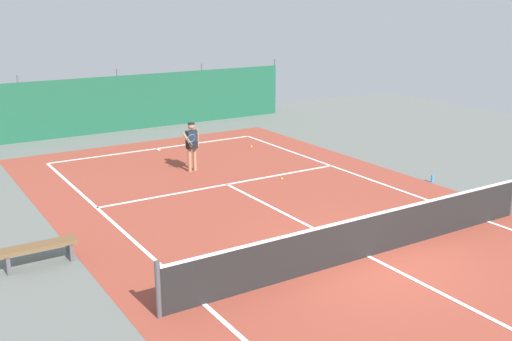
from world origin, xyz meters
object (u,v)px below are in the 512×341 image
at_px(tennis_ball_by_sideline, 252,147).
at_px(water_bottle, 432,179).
at_px(tennis_ball_near_player, 282,179).
at_px(tennis_net, 369,235).
at_px(courtside_bench, 38,250).
at_px(tennis_player, 192,143).
at_px(tennis_ball_midcourt, 384,215).
at_px(parked_car, 146,100).

xyz_separation_m(tennis_ball_by_sideline, water_bottle, (2.36, -6.97, 0.09)).
relative_size(tennis_ball_near_player, water_bottle, 0.28).
xyz_separation_m(tennis_net, courtside_bench, (-6.31, 3.40, -0.14)).
relative_size(tennis_ball_near_player, courtside_bench, 0.04).
xyz_separation_m(tennis_net, tennis_ball_by_sideline, (3.23, 10.17, -0.48)).
relative_size(tennis_player, tennis_ball_near_player, 24.85).
height_order(tennis_ball_midcourt, water_bottle, water_bottle).
bearing_deg(tennis_ball_midcourt, tennis_player, 109.39).
height_order(tennis_ball_near_player, tennis_ball_midcourt, same).
height_order(tennis_player, tennis_ball_near_player, tennis_player).
bearing_deg(tennis_ball_midcourt, courtside_bench, 168.69).
relative_size(tennis_net, tennis_ball_by_sideline, 153.33).
relative_size(courtside_bench, water_bottle, 6.67).
relative_size(tennis_player, courtside_bench, 1.03).
xyz_separation_m(tennis_ball_by_sideline, parked_car, (-0.96, 8.22, 0.81)).
distance_m(tennis_net, courtside_bench, 7.17).
bearing_deg(tennis_ball_midcourt, tennis_net, -140.95).
bearing_deg(tennis_ball_near_player, parked_car, 87.64).
height_order(tennis_net, tennis_ball_midcourt, tennis_net).
bearing_deg(water_bottle, tennis_ball_midcourt, -156.95).
distance_m(tennis_net, water_bottle, 6.45).
distance_m(tennis_ball_near_player, water_bottle, 4.71).
bearing_deg(water_bottle, tennis_ball_by_sideline, 108.71).
relative_size(tennis_ball_near_player, tennis_ball_midcourt, 1.00).
bearing_deg(tennis_ball_near_player, water_bottle, -35.53).
relative_size(parked_car, courtside_bench, 2.72).
bearing_deg(parked_car, tennis_ball_by_sideline, -88.51).
bearing_deg(tennis_ball_midcourt, water_bottle, 23.05).
relative_size(tennis_ball_midcourt, parked_car, 0.02).
relative_size(tennis_net, parked_car, 2.33).
bearing_deg(tennis_net, tennis_player, 91.48).
bearing_deg(tennis_ball_by_sideline, tennis_net, -107.61).
xyz_separation_m(parked_car, courtside_bench, (-8.58, -14.98, -0.46)).
height_order(tennis_net, tennis_player, tennis_player).
bearing_deg(tennis_net, parked_car, 82.98).
distance_m(tennis_ball_midcourt, parked_car, 16.69).
bearing_deg(tennis_ball_near_player, courtside_bench, -162.58).
bearing_deg(tennis_ball_near_player, tennis_ball_by_sideline, 70.80).
bearing_deg(tennis_net, tennis_ball_midcourt, 39.05).
relative_size(tennis_ball_by_sideline, parked_car, 0.02).
bearing_deg(parked_car, water_bottle, -82.85).
xyz_separation_m(tennis_ball_near_player, tennis_ball_midcourt, (0.37, -4.22, 0.00)).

